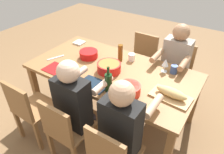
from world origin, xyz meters
TOP-DOWN VIEW (x-y plane):
  - ground_plane at (0.00, 0.00)m, footprint 8.00×8.00m
  - dining_table at (0.00, 0.00)m, footprint 2.00×1.04m
  - chair_far_right at (0.55, 0.84)m, footprint 0.40×0.40m
  - diner_far_right at (0.55, 0.66)m, footprint 0.41×0.53m
  - chair_near_center at (0.00, -0.84)m, footprint 0.40×0.40m
  - diner_near_center at (0.00, -0.66)m, footprint 0.41×0.53m
  - diner_near_right at (0.55, -0.66)m, footprint 0.41×0.53m
  - chair_near_left at (-0.55, -0.84)m, footprint 0.40×0.40m
  - chair_far_center at (0.00, 0.84)m, footprint 0.40×0.40m
  - serving_bowl_pasta at (-0.42, 0.08)m, footprint 0.24×0.24m
  - serving_bowl_fruit at (-0.01, -0.05)m, footprint 0.28×0.28m
  - serving_bowl_salad at (0.39, -0.28)m, footprint 0.24×0.24m
  - cutting_board at (0.77, -0.11)m, footprint 0.42×0.25m
  - bread_loaf at (0.77, -0.11)m, footprint 0.33×0.14m
  - wine_bottle at (0.19, -0.36)m, footprint 0.08×0.08m
  - beer_bottle at (-0.03, 0.23)m, footprint 0.06×0.06m
  - wine_glass at (0.54, 0.30)m, footprint 0.08×0.08m
  - cup_far_right at (0.64, 0.33)m, footprint 0.08×0.08m
  - placemat_near_center at (0.00, -0.36)m, footprint 0.32×0.23m
  - placemat_near_left at (-0.55, -0.36)m, footprint 0.32×0.23m
  - cup_far_center at (0.09, 0.32)m, footprint 0.08×0.08m
  - carving_knife at (-0.77, -0.17)m, footprint 0.12×0.22m
  - napkin_stack at (-0.80, 0.33)m, footprint 0.14×0.14m

SIDE VIEW (x-z plane):
  - ground_plane at x=0.00m, z-range 0.00..0.00m
  - chair_far_right at x=0.55m, z-range 0.06..0.91m
  - chair_near_center at x=0.00m, z-range 0.06..0.91m
  - chair_near_left at x=-0.55m, z-range 0.06..0.91m
  - chair_far_center at x=0.00m, z-range 0.06..0.91m
  - dining_table at x=0.00m, z-range 0.30..1.04m
  - diner_far_right at x=0.55m, z-range 0.10..1.30m
  - diner_near_center at x=0.00m, z-range 0.10..1.30m
  - diner_near_right at x=0.55m, z-range 0.10..1.30m
  - placemat_near_center at x=0.00m, z-range 0.74..0.75m
  - placemat_near_left at x=-0.55m, z-range 0.74..0.75m
  - carving_knife at x=-0.77m, z-range 0.74..0.75m
  - cutting_board at x=0.77m, z-range 0.74..0.76m
  - napkin_stack at x=-0.80m, z-range 0.74..0.76m
  - cup_far_center at x=0.09m, z-range 0.74..0.83m
  - cup_far_right at x=0.64m, z-range 0.74..0.84m
  - serving_bowl_pasta at x=-0.42m, z-range 0.75..0.84m
  - serving_bowl_salad at x=0.39m, z-range 0.75..0.85m
  - serving_bowl_fruit at x=-0.01m, z-range 0.75..0.85m
  - bread_loaf at x=0.77m, z-range 0.76..0.85m
  - wine_bottle at x=0.19m, z-range 0.70..0.99m
  - beer_bottle at x=-0.03m, z-range 0.74..0.96m
  - wine_glass at x=0.54m, z-range 0.77..0.94m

